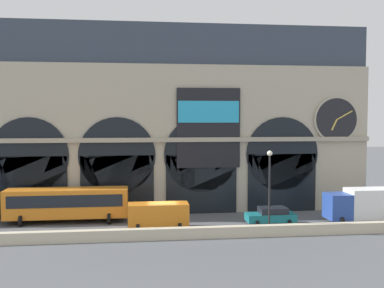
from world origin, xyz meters
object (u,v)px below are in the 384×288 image
at_px(car_mideast, 271,216).
at_px(van_center, 158,214).
at_px(bus_midwest, 67,203).
at_px(box_truck_east, 367,204).
at_px(street_lamp_quayside, 269,181).

bearing_deg(car_mideast, van_center, -178.25).
height_order(bus_midwest, van_center, bus_midwest).
relative_size(van_center, car_mideast, 1.18).
bearing_deg(box_truck_east, bus_midwest, 172.99).
bearing_deg(bus_midwest, box_truck_east, -7.01).
distance_m(box_truck_east, street_lamp_quayside, 10.81).
distance_m(car_mideast, box_truck_east, 9.02).
xyz_separation_m(car_mideast, street_lamp_quayside, (-1.11, -3.11, 3.61)).
bearing_deg(bus_midwest, car_mideast, -9.42).
height_order(box_truck_east, street_lamp_quayside, street_lamp_quayside).
bearing_deg(street_lamp_quayside, box_truck_east, 15.47).
bearing_deg(street_lamp_quayside, car_mideast, 70.27).
relative_size(car_mideast, street_lamp_quayside, 0.64).
distance_m(bus_midwest, box_truck_east, 27.50).
bearing_deg(van_center, street_lamp_quayside, -17.20).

